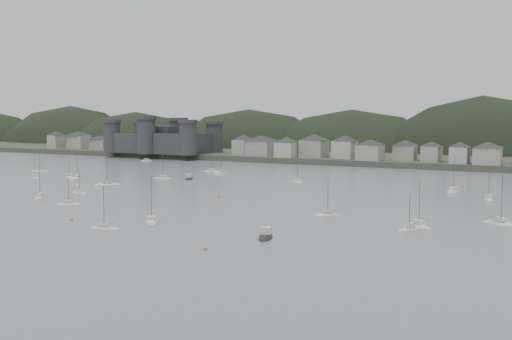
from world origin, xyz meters
The scene contains 10 objects.
ground centered at (0.00, 0.00, 0.00)m, with size 900.00×900.00×0.00m, color slate.
far_shore_land centered at (0.00, 295.00, 1.50)m, with size 900.00×250.00×3.00m, color #383D2D.
forested_ridge centered at (4.83, 269.40, -11.28)m, with size 851.55×103.94×102.57m.
castle centered at (-120.00, 179.80, 10.96)m, with size 66.00×43.00×20.00m.
waterfront_town centered at (50.59, 183.34, 8.66)m, with size 451.48×28.46×12.92m.
sailboat_lead centered at (83.07, 38.20, 0.17)m, with size 9.53×6.98×12.62m.
moored_fleet centered at (-22.87, 59.63, 0.17)m, with size 233.54×164.26×13.61m.
motor_launch_near centered at (42.01, 0.35, 0.29)m, with size 5.23×8.20×3.85m.
motor_launch_far centered at (-35.07, 84.47, 0.30)m, with size 5.26×7.86×3.78m.
mooring_buoys centered at (-1.09, 51.08, 0.15)m, with size 189.68×139.84×0.70m.
Camera 1 is at (94.86, -102.94, 24.68)m, focal length 40.51 mm.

